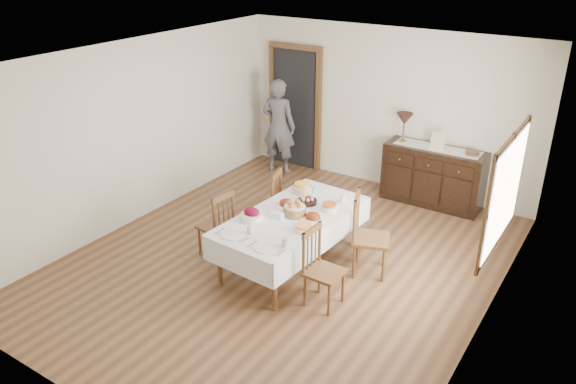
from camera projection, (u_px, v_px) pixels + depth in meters
The scene contains 26 objects.
ground at pixel (284, 261), 7.27m from camera, with size 6.00×6.00×0.00m, color brown.
room_shell at pixel (292, 130), 6.98m from camera, with size 5.02×6.02×2.65m.
dining_table at pixel (292, 221), 6.94m from camera, with size 1.20×2.14×0.71m.
chair_left_near at pixel (218, 224), 7.23m from camera, with size 0.43×0.43×0.92m.
chair_left_far at pixel (268, 202), 7.76m from camera, with size 0.49×0.49×0.96m.
chair_right_near at pixel (321, 267), 6.27m from camera, with size 0.40×0.40×0.93m.
chair_right_far at pixel (367, 234), 6.83m from camera, with size 0.56×0.56×1.06m.
sideboard at pixel (433, 176), 8.67m from camera, with size 1.53×0.55×0.92m.
person at pixel (279, 123), 9.70m from camera, with size 0.56×0.36×1.78m, color #53515B.
bread_basket at pixel (295, 209), 6.87m from camera, with size 0.28×0.28×0.19m.
egg_basket at pixel (307, 201), 7.19m from camera, with size 0.25×0.25×0.11m.
ham_platter_a at pixel (286, 204), 7.12m from camera, with size 0.29×0.29×0.11m.
ham_platter_b at pixel (313, 217), 6.78m from camera, with size 0.31×0.31×0.11m.
beet_bowl at pixel (252, 215), 6.77m from camera, with size 0.27×0.27×0.15m.
carrot_bowl at pixel (329, 207), 7.01m from camera, with size 0.20×0.20×0.09m.
pineapple_bowl at pixel (302, 188), 7.48m from camera, with size 0.26×0.26×0.14m.
casserole_dish at pixel (304, 228), 6.53m from camera, with size 0.25×0.25×0.07m.
butter_dish at pixel (278, 215), 6.82m from camera, with size 0.15×0.10×0.07m.
setting_left at pixel (237, 233), 6.44m from camera, with size 0.43×0.31×0.10m.
setting_right at pixel (272, 246), 6.17m from camera, with size 0.43×0.31×0.10m.
glass_far_a at pixel (314, 190), 7.48m from camera, with size 0.06×0.06×0.09m.
glass_far_b at pixel (343, 199), 7.22m from camera, with size 0.07×0.07×0.09m.
runner at pixel (438, 148), 8.49m from camera, with size 1.30×0.35×0.01m.
table_lamp at pixel (404, 120), 8.61m from camera, with size 0.26×0.26×0.46m.
picture_frame at pixel (438, 142), 8.34m from camera, with size 0.22×0.08×0.28m.
deco_bowl at pixel (472, 153), 8.22m from camera, with size 0.20×0.20×0.06m.
Camera 1 is at (3.44, -5.20, 3.85)m, focal length 35.00 mm.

